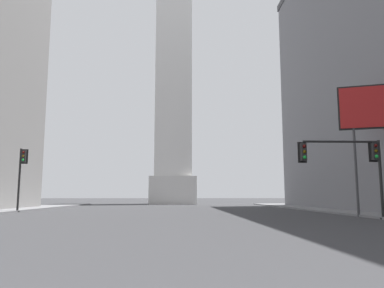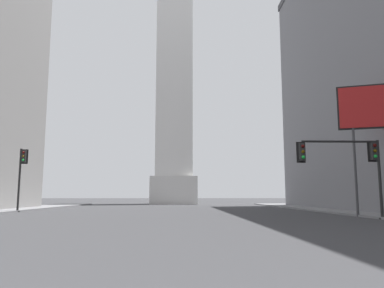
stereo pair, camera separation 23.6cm
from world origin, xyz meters
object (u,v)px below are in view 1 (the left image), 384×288
(traffic_light_mid_right, at_px, (351,159))
(obelisk, at_px, (174,35))
(billboard_sign, at_px, (383,110))
(traffic_light_mid_left, at_px, (21,170))

(traffic_light_mid_right, bearing_deg, obelisk, 105.66)
(obelisk, xyz_separation_m, billboard_sign, (15.16, -39.06, -22.74))
(obelisk, relative_size, billboard_sign, 6.74)
(traffic_light_mid_right, xyz_separation_m, traffic_light_mid_left, (-24.78, 11.05, -0.03))
(traffic_light_mid_left, xyz_separation_m, billboard_sign, (28.37, -8.79, 3.70))
(traffic_light_mid_left, bearing_deg, billboard_sign, -17.22)
(traffic_light_mid_left, distance_m, billboard_sign, 29.93)
(traffic_light_mid_right, height_order, billboard_sign, billboard_sign)
(obelisk, relative_size, traffic_light_mid_right, 11.75)
(obelisk, relative_size, traffic_light_mid_left, 11.11)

